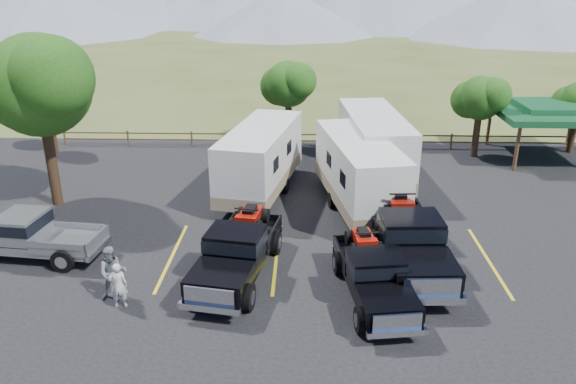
{
  "coord_description": "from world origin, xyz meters",
  "views": [
    {
      "loc": [
        -0.97,
        -14.92,
        10.16
      ],
      "look_at": [
        -1.65,
        6.88,
        1.6
      ],
      "focal_mm": 35.0,
      "sensor_mm": 36.0,
      "label": 1
    }
  ],
  "objects_px": {
    "trailer_right": "(374,146)",
    "person_b": "(113,273)",
    "tree_big_nw": "(38,85)",
    "person_a": "(118,285)",
    "trailer_left": "(261,160)",
    "rig_center": "(373,273)",
    "trailer_center": "(359,173)",
    "rig_right": "(408,237)",
    "pickup_silver": "(27,235)",
    "rig_left": "(238,250)",
    "pavilion": "(550,111)"
  },
  "relations": [
    {
      "from": "tree_big_nw",
      "to": "trailer_center",
      "type": "xyz_separation_m",
      "value": [
        14.01,
        -0.13,
        -3.84
      ]
    },
    {
      "from": "rig_center",
      "to": "trailer_center",
      "type": "relative_size",
      "value": 0.61
    },
    {
      "from": "trailer_left",
      "to": "trailer_right",
      "type": "xyz_separation_m",
      "value": [
        5.63,
        2.12,
        0.09
      ]
    },
    {
      "from": "tree_big_nw",
      "to": "rig_left",
      "type": "bearing_deg",
      "value": -34.36
    },
    {
      "from": "trailer_left",
      "to": "pickup_silver",
      "type": "bearing_deg",
      "value": -129.39
    },
    {
      "from": "tree_big_nw",
      "to": "pavilion",
      "type": "bearing_deg",
      "value": 17.34
    },
    {
      "from": "rig_right",
      "to": "person_a",
      "type": "bearing_deg",
      "value": -164.82
    },
    {
      "from": "pavilion",
      "to": "trailer_center",
      "type": "distance_m",
      "value": 14.13
    },
    {
      "from": "person_a",
      "to": "person_b",
      "type": "bearing_deg",
      "value": -71.18
    },
    {
      "from": "person_a",
      "to": "rig_right",
      "type": "bearing_deg",
      "value": -175.12
    },
    {
      "from": "trailer_right",
      "to": "rig_left",
      "type": "bearing_deg",
      "value": -125.1
    },
    {
      "from": "pickup_silver",
      "to": "trailer_left",
      "type": "bearing_deg",
      "value": 136.1
    },
    {
      "from": "trailer_left",
      "to": "trailer_center",
      "type": "height_order",
      "value": "trailer_left"
    },
    {
      "from": "rig_left",
      "to": "rig_right",
      "type": "xyz_separation_m",
      "value": [
        6.13,
        0.95,
        0.11
      ]
    },
    {
      "from": "rig_left",
      "to": "pickup_silver",
      "type": "xyz_separation_m",
      "value": [
        -8.08,
        1.11,
        -0.08
      ]
    },
    {
      "from": "person_b",
      "to": "tree_big_nw",
      "type": "bearing_deg",
      "value": 109.01
    },
    {
      "from": "tree_big_nw",
      "to": "rig_right",
      "type": "bearing_deg",
      "value": -19.28
    },
    {
      "from": "pavilion",
      "to": "trailer_left",
      "type": "xyz_separation_m",
      "value": [
        -16.07,
        -6.32,
        -1.03
      ]
    },
    {
      "from": "rig_left",
      "to": "pickup_silver",
      "type": "bearing_deg",
      "value": -177.9
    },
    {
      "from": "pavilion",
      "to": "rig_right",
      "type": "bearing_deg",
      "value": -127.28
    },
    {
      "from": "rig_left",
      "to": "rig_center",
      "type": "height_order",
      "value": "rig_left"
    },
    {
      "from": "rig_left",
      "to": "rig_right",
      "type": "distance_m",
      "value": 6.2
    },
    {
      "from": "trailer_left",
      "to": "person_a",
      "type": "bearing_deg",
      "value": -99.53
    },
    {
      "from": "pavilion",
      "to": "rig_left",
      "type": "relative_size",
      "value": 0.97
    },
    {
      "from": "rig_left",
      "to": "rig_center",
      "type": "distance_m",
      "value": 4.81
    },
    {
      "from": "tree_big_nw",
      "to": "trailer_left",
      "type": "height_order",
      "value": "tree_big_nw"
    },
    {
      "from": "rig_center",
      "to": "trailer_left",
      "type": "distance_m",
      "value": 10.32
    },
    {
      "from": "tree_big_nw",
      "to": "person_b",
      "type": "relative_size",
      "value": 4.22
    },
    {
      "from": "trailer_center",
      "to": "person_a",
      "type": "height_order",
      "value": "trailer_center"
    },
    {
      "from": "tree_big_nw",
      "to": "rig_center",
      "type": "distance_m",
      "value": 16.52
    },
    {
      "from": "rig_left",
      "to": "person_b",
      "type": "distance_m",
      "value": 4.27
    },
    {
      "from": "person_b",
      "to": "person_a",
      "type": "bearing_deg",
      "value": -72.75
    },
    {
      "from": "trailer_right",
      "to": "person_a",
      "type": "height_order",
      "value": "trailer_right"
    },
    {
      "from": "trailer_left",
      "to": "person_a",
      "type": "relative_size",
      "value": 6.0
    },
    {
      "from": "trailer_center",
      "to": "pickup_silver",
      "type": "distance_m",
      "value": 13.83
    },
    {
      "from": "pavilion",
      "to": "pickup_silver",
      "type": "xyz_separation_m",
      "value": [
        -24.37,
        -13.19,
        -1.84
      ]
    },
    {
      "from": "pavilion",
      "to": "pickup_silver",
      "type": "distance_m",
      "value": 27.77
    },
    {
      "from": "rig_right",
      "to": "pavilion",
      "type": "bearing_deg",
      "value": 49.93
    },
    {
      "from": "trailer_right",
      "to": "person_b",
      "type": "xyz_separation_m",
      "value": [
        -9.77,
        -11.77,
        -0.88
      ]
    },
    {
      "from": "rig_right",
      "to": "trailer_right",
      "type": "xyz_separation_m",
      "value": [
        -0.28,
        9.16,
        0.71
      ]
    },
    {
      "from": "tree_big_nw",
      "to": "trailer_right",
      "type": "distance_m",
      "value": 16.01
    },
    {
      "from": "person_a",
      "to": "trailer_center",
      "type": "bearing_deg",
      "value": -147.9
    },
    {
      "from": "rig_left",
      "to": "pickup_silver",
      "type": "height_order",
      "value": "rig_left"
    },
    {
      "from": "pickup_silver",
      "to": "person_a",
      "type": "height_order",
      "value": "pickup_silver"
    },
    {
      "from": "trailer_center",
      "to": "trailer_right",
      "type": "bearing_deg",
      "value": 64.13
    },
    {
      "from": "trailer_center",
      "to": "pickup_silver",
      "type": "bearing_deg",
      "value": -168.7
    },
    {
      "from": "tree_big_nw",
      "to": "trailer_center",
      "type": "distance_m",
      "value": 14.53
    },
    {
      "from": "rig_left",
      "to": "person_a",
      "type": "relative_size",
      "value": 4.06
    },
    {
      "from": "trailer_left",
      "to": "pickup_silver",
      "type": "distance_m",
      "value": 10.81
    },
    {
      "from": "person_a",
      "to": "person_b",
      "type": "relative_size",
      "value": 0.85
    }
  ]
}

